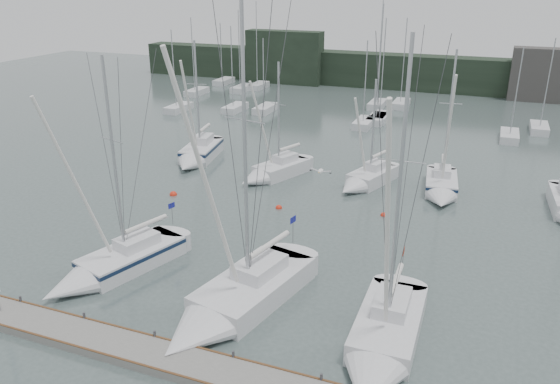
{
  "coord_description": "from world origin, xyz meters",
  "views": [
    {
      "loc": [
        10.93,
        -21.4,
        15.83
      ],
      "look_at": [
        0.66,
        5.0,
        4.59
      ],
      "focal_mm": 35.0,
      "sensor_mm": 36.0,
      "label": 1
    }
  ],
  "objects": [
    {
      "name": "ground",
      "position": [
        0.0,
        0.0,
        0.0
      ],
      "size": [
        160.0,
        160.0,
        0.0
      ],
      "primitive_type": "plane",
      "color": "#475755",
      "rests_on": "ground"
    },
    {
      "name": "dock",
      "position": [
        0.0,
        -5.0,
        0.2
      ],
      "size": [
        24.0,
        2.0,
        0.4
      ],
      "primitive_type": "cube",
      "color": "slate",
      "rests_on": "ground"
    },
    {
      "name": "far_treeline",
      "position": [
        0.0,
        62.0,
        2.5
      ],
      "size": [
        90.0,
        4.0,
        5.0
      ],
      "primitive_type": "cube",
      "color": "black",
      "rests_on": "ground"
    },
    {
      "name": "far_building_left",
      "position": [
        -20.0,
        60.0,
        4.0
      ],
      "size": [
        12.0,
        3.0,
        8.0
      ],
      "primitive_type": "cube",
      "color": "black",
      "rests_on": "ground"
    },
    {
      "name": "far_building_right",
      "position": [
        18.0,
        60.0,
        3.5
      ],
      "size": [
        10.0,
        3.0,
        7.0
      ],
      "primitive_type": "cube",
      "color": "#3E3B39",
      "rests_on": "ground"
    },
    {
      "name": "mast_forest",
      "position": [
        -2.0,
        45.31,
        0.47
      ],
      "size": [
        58.09,
        23.27,
        14.41
      ],
      "color": "silver",
      "rests_on": "ground"
    },
    {
      "name": "sailboat_near_left",
      "position": [
        -7.88,
        0.18,
        0.55
      ],
      "size": [
        5.17,
        9.03,
        13.08
      ],
      "rotation": [
        0.0,
        0.0,
        -0.31
      ],
      "color": "silver",
      "rests_on": "ground"
    },
    {
      "name": "sailboat_near_center",
      "position": [
        0.18,
        -0.95,
        0.58
      ],
      "size": [
        5.44,
        10.68,
        16.51
      ],
      "rotation": [
        0.0,
        0.0,
        -0.22
      ],
      "color": "silver",
      "rests_on": "ground"
    },
    {
      "name": "sailboat_near_right",
      "position": [
        7.9,
        -1.25,
        0.54
      ],
      "size": [
        2.87,
        9.15,
        14.86
      ],
      "rotation": [
        0.0,
        0.0,
        0.01
      ],
      "color": "silver",
      "rests_on": "ground"
    },
    {
      "name": "sailboat_mid_a",
      "position": [
        -13.33,
        20.06,
        0.62
      ],
      "size": [
        3.9,
        8.13,
        11.53
      ],
      "rotation": [
        0.0,
        0.0,
        0.17
      ],
      "color": "silver",
      "rests_on": "ground"
    },
    {
      "name": "sailboat_mid_b",
      "position": [
        -5.38,
        18.33,
        0.52
      ],
      "size": [
        4.83,
        7.4,
        10.28
      ],
      "rotation": [
        0.0,
        0.0,
        -0.4
      ],
      "color": "silver",
      "rests_on": "ground"
    },
    {
      "name": "sailboat_mid_c",
      "position": [
        2.36,
        19.32,
        0.51
      ],
      "size": [
        4.21,
        6.97,
        9.19
      ],
      "rotation": [
        0.0,
        0.0,
        -0.33
      ],
      "color": "silver",
      "rests_on": "ground"
    },
    {
      "name": "sailboat_mid_d",
      "position": [
        8.34,
        19.65,
        0.55
      ],
      "size": [
        3.1,
        7.18,
        11.73
      ],
      "rotation": [
        0.0,
        0.0,
        0.11
      ],
      "color": "silver",
      "rests_on": "ground"
    },
    {
      "name": "buoy_a",
      "position": [
        -2.45,
        12.76,
        0.0
      ],
      "size": [
        0.49,
        0.49,
        0.49
      ],
      "primitive_type": "sphere",
      "color": "red",
      "rests_on": "ground"
    },
    {
      "name": "buoy_b",
      "position": [
        4.98,
        14.22,
        0.0
      ],
      "size": [
        0.46,
        0.46,
        0.46
      ],
      "primitive_type": "sphere",
      "color": "red",
      "rests_on": "ground"
    },
    {
      "name": "buoy_c",
      "position": [
        -11.04,
        12.21,
        0.0
      ],
      "size": [
        0.58,
        0.58,
        0.58
      ],
      "primitive_type": "sphere",
      "color": "red",
      "rests_on": "ground"
    },
    {
      "name": "seagull",
      "position": [
        3.54,
        3.16,
        6.81
      ],
      "size": [
        1.07,
        0.48,
        0.21
      ],
      "rotation": [
        0.0,
        0.0,
        -0.07
      ],
      "color": "silver",
      "rests_on": "ground"
    }
  ]
}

